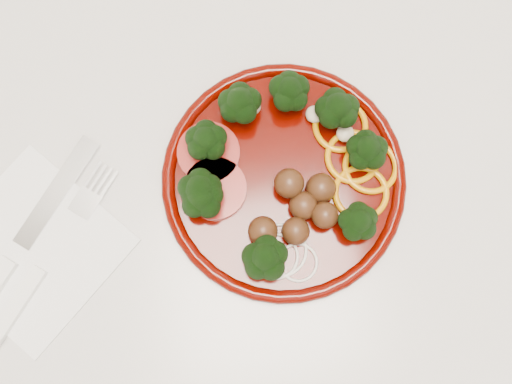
{
  "coord_description": "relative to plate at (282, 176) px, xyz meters",
  "views": [
    {
      "loc": [
        -0.18,
        1.6,
        1.55
      ],
      "look_at": [
        -0.16,
        1.72,
        0.92
      ],
      "focal_mm": 45.0,
      "sensor_mm": 36.0,
      "label": 1
    }
  ],
  "objects": [
    {
      "name": "knife",
      "position": [
        -0.29,
        -0.05,
        -0.01
      ],
      "size": [
        0.17,
        0.2,
        0.01
      ],
      "rotation": [
        0.0,
        0.0,
        0.89
      ],
      "color": "silver",
      "rests_on": "napkin"
    },
    {
      "name": "napkin",
      "position": [
        -0.26,
        -0.04,
        -0.02
      ],
      "size": [
        0.22,
        0.22,
        0.0
      ],
      "primitive_type": "cube",
      "rotation": [
        0.0,
        0.0,
        0.74
      ],
      "color": "white",
      "rests_on": "counter"
    },
    {
      "name": "counter",
      "position": [
        0.14,
        -0.03,
        -0.47
      ],
      "size": [
        2.4,
        0.6,
        0.9
      ],
      "color": "silver",
      "rests_on": "ground"
    },
    {
      "name": "fork",
      "position": [
        -0.26,
        -0.07,
        -0.01
      ],
      "size": [
        0.15,
        0.18,
        0.01
      ],
      "rotation": [
        0.0,
        0.0,
        0.89
      ],
      "color": "white",
      "rests_on": "napkin"
    },
    {
      "name": "plate",
      "position": [
        0.0,
        0.0,
        0.0
      ],
      "size": [
        0.25,
        0.25,
        0.06
      ],
      "rotation": [
        0.0,
        0.0,
        -0.2
      ],
      "color": "#400400",
      "rests_on": "counter"
    }
  ]
}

